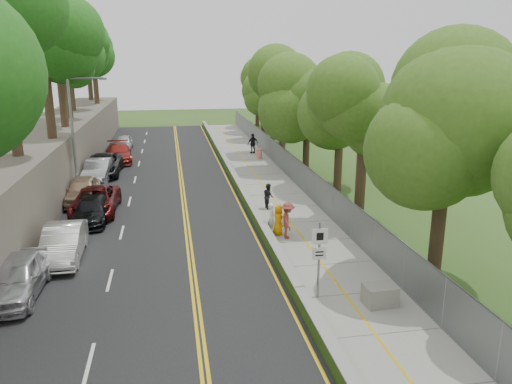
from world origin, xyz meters
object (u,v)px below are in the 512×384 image
(car_2, at_px, (95,201))
(person_far, at_px, (253,143))
(concrete_block, at_px, (380,295))
(car_1, at_px, (63,243))
(car_0, at_px, (16,277))
(signpost, at_px, (319,252))
(construction_barrel, at_px, (259,154))
(streetlight, at_px, (76,128))
(painter_0, at_px, (278,220))

(car_2, distance_m, person_far, 21.31)
(concrete_block, distance_m, car_1, 14.42)
(car_0, relative_size, car_1, 1.00)
(signpost, relative_size, concrete_block, 2.63)
(concrete_block, height_order, car_0, car_0)
(construction_barrel, xyz_separation_m, car_0, (-14.24, -25.28, 0.36))
(streetlight, distance_m, painter_0, 15.55)
(signpost, bearing_deg, car_0, 169.62)
(signpost, relative_size, construction_barrel, 3.52)
(signpost, distance_m, car_2, 16.32)
(streetlight, xyz_separation_m, car_0, (-0.14, -14.88, -3.78))
(streetlight, xyz_separation_m, concrete_block, (13.66, -18.00, -4.20))
(concrete_block, xyz_separation_m, painter_0, (-2.17, 8.23, 0.42))
(person_far, bearing_deg, concrete_block, 71.47)
(car_0, xyz_separation_m, car_2, (1.60, 10.67, -0.05))
(streetlight, relative_size, painter_0, 4.93)
(construction_barrel, bearing_deg, car_0, -119.39)
(car_0, bearing_deg, painter_0, 24.57)
(streetlight, distance_m, person_far, 19.45)
(construction_barrel, xyz_separation_m, person_far, (-0.13, 2.63, 0.52))
(painter_0, relative_size, person_far, 0.84)
(car_0, height_order, car_2, car_0)
(car_0, height_order, painter_0, painter_0)
(signpost, height_order, construction_barrel, signpost)
(car_0, relative_size, car_2, 0.87)
(streetlight, xyz_separation_m, car_1, (0.93, -11.24, -3.81))
(signpost, bearing_deg, car_1, 151.39)
(streetlight, relative_size, car_2, 1.46)
(concrete_block, height_order, car_2, car_2)
(car_0, bearing_deg, person_far, 64.00)
(car_1, bearing_deg, person_far, 60.35)
(concrete_block, bearing_deg, signpost, 155.39)
(construction_barrel, height_order, car_1, car_1)
(construction_barrel, height_order, car_2, car_2)
(streetlight, distance_m, car_0, 15.36)
(streetlight, height_order, concrete_block, streetlight)
(streetlight, distance_m, construction_barrel, 18.01)
(signpost, bearing_deg, streetlight, 124.08)
(car_2, relative_size, painter_0, 3.39)
(person_far, bearing_deg, car_1, 43.80)
(streetlight, bearing_deg, signpost, -55.92)
(car_2, bearing_deg, car_1, -93.03)
(car_1, height_order, car_2, car_1)
(streetlight, relative_size, construction_barrel, 9.08)
(concrete_block, relative_size, car_0, 0.25)
(painter_0, bearing_deg, car_0, 102.24)
(concrete_block, relative_size, painter_0, 0.73)
(concrete_block, xyz_separation_m, car_0, (-13.80, 3.12, 0.41))
(streetlight, bearing_deg, painter_0, -40.36)
(concrete_block, relative_size, person_far, 0.61)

